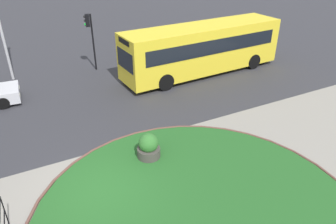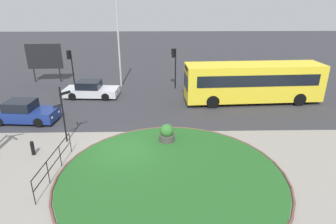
{
  "view_description": "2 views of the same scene",
  "coord_description": "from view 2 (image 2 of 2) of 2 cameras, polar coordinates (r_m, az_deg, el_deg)",
  "views": [
    {
      "loc": [
        -1.74,
        -8.5,
        7.79
      ],
      "look_at": [
        3.6,
        1.72,
        1.49
      ],
      "focal_mm": 34.07,
      "sensor_mm": 36.0,
      "label": 1
    },
    {
      "loc": [
        2.13,
        -13.9,
        7.89
      ],
      "look_at": [
        2.47,
        2.0,
        1.51
      ],
      "focal_mm": 30.64,
      "sensor_mm": 36.0,
      "label": 2
    }
  ],
  "objects": [
    {
      "name": "traffic_light_far",
      "position": [
        27.7,
        -18.9,
        9.63
      ],
      "size": [
        0.49,
        0.28,
        3.5
      ],
      "rotation": [
        0.0,
        0.0,
        3.05
      ],
      "color": "black",
      "rests_on": "ground"
    },
    {
      "name": "grass_kerb_ring",
      "position": [
        13.88,
        0.73,
        -12.52
      ],
      "size": [
        10.88,
        10.88,
        0.11
      ],
      "primitive_type": "torus",
      "color": "brown",
      "rests_on": "ground"
    },
    {
      "name": "grass_island",
      "position": [
        13.89,
        0.73,
        -12.53
      ],
      "size": [
        10.57,
        10.57,
        0.1
      ],
      "primitive_type": "cylinder",
      "color": "#235B23",
      "rests_on": "ground"
    },
    {
      "name": "sidewalk_paving",
      "position": [
        14.61,
        -9.6,
        -11.15
      ],
      "size": [
        32.0,
        8.43,
        0.02
      ],
      "primitive_type": "cube",
      "color": "gray",
      "rests_on": "ground"
    },
    {
      "name": "railing_grass_edge",
      "position": [
        14.65,
        -21.74,
        -9.05
      ],
      "size": [
        0.25,
        4.33,
        1.16
      ],
      "rotation": [
        0.0,
        0.0,
        4.66
      ],
      "color": "black",
      "rests_on": "ground"
    },
    {
      "name": "car_near_lane",
      "position": [
        25.06,
        -15.07,
        4.27
      ],
      "size": [
        4.55,
        2.12,
        1.42
      ],
      "rotation": [
        0.0,
        0.0,
        -0.07
      ],
      "color": "silver",
      "rests_on": "ground"
    },
    {
      "name": "signpost_directional",
      "position": [
        17.22,
        -20.2,
        0.25
      ],
      "size": [
        0.75,
        1.12,
        3.36
      ],
      "color": "black",
      "rests_on": "ground"
    },
    {
      "name": "bus_yellow",
      "position": [
        23.79,
        16.52,
        5.78
      ],
      "size": [
        10.83,
        3.08,
        3.09
      ],
      "rotation": [
        0.0,
        0.0,
        3.2
      ],
      "color": "yellow",
      "rests_on": "ground"
    },
    {
      "name": "traffic_light_near",
      "position": [
        26.18,
        1.2,
        10.39
      ],
      "size": [
        0.48,
        0.31,
        3.66
      ],
      "rotation": [
        0.0,
        0.0,
        2.92
      ],
      "color": "black",
      "rests_on": "ground"
    },
    {
      "name": "planter_near_signpost",
      "position": [
        16.67,
        -0.24,
        -4.43
      ],
      "size": [
        0.92,
        0.92,
        1.13
      ],
      "color": "#47423D",
      "rests_on": "ground"
    },
    {
      "name": "car_trailing",
      "position": [
        21.65,
        -26.79,
        -0.06
      ],
      "size": [
        4.45,
        2.13,
        1.5
      ],
      "rotation": [
        0.0,
        0.0,
        -0.08
      ],
      "color": "navy",
      "rests_on": "ground"
    },
    {
      "name": "ground",
      "position": [
        16.13,
        -8.75,
        -7.73
      ],
      "size": [
        120.0,
        120.0,
        0.0
      ],
      "primitive_type": "plane",
      "color": "#333338"
    },
    {
      "name": "bollard_foreground",
      "position": [
        17.02,
        -25.34,
        -6.45
      ],
      "size": [
        0.2,
        0.2,
        0.83
      ],
      "color": "black",
      "rests_on": "ground"
    },
    {
      "name": "lamppost_tall",
      "position": [
        26.88,
        -9.86,
        14.39
      ],
      "size": [
        0.32,
        0.32,
        8.49
      ],
      "color": "#B7B7BC",
      "rests_on": "ground"
    },
    {
      "name": "billboard_left",
      "position": [
        30.86,
        -23.36,
        9.99
      ],
      "size": [
        3.42,
        0.28,
        3.75
      ],
      "rotation": [
        0.0,
        0.0,
        0.04
      ],
      "color": "black",
      "rests_on": "ground"
    }
  ]
}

